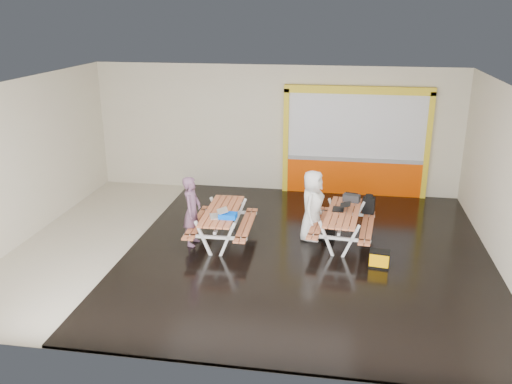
% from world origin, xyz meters
% --- Properties ---
extents(room, '(10.02, 8.02, 3.52)m').
position_xyz_m(room, '(0.00, 0.00, 1.75)').
color(room, beige).
rests_on(room, ground).
extents(deck, '(7.50, 7.98, 0.05)m').
position_xyz_m(deck, '(1.25, 0.00, 0.03)').
color(deck, black).
rests_on(deck, room).
extents(kiosk, '(3.88, 0.16, 3.00)m').
position_xyz_m(kiosk, '(2.20, 3.93, 1.44)').
color(kiosk, '#E84500').
rests_on(kiosk, room).
extents(picnic_table_left, '(1.36, 1.97, 0.77)m').
position_xyz_m(picnic_table_left, '(-0.64, 0.24, 0.59)').
color(picnic_table_left, '#CB6B40').
rests_on(picnic_table_left, deck).
extents(picnic_table_right, '(1.47, 2.02, 0.76)m').
position_xyz_m(picnic_table_right, '(1.95, 0.60, 0.59)').
color(picnic_table_right, '#CB6B40').
rests_on(picnic_table_right, deck).
extents(person_left, '(0.39, 0.57, 1.52)m').
position_xyz_m(person_left, '(-1.23, -0.01, 0.81)').
color(person_left, '#6B4760').
rests_on(person_left, deck).
extents(person_right, '(0.66, 0.88, 1.62)m').
position_xyz_m(person_right, '(1.28, 0.72, 0.80)').
color(person_right, white).
rests_on(person_right, deck).
extents(laptop_left, '(0.46, 0.44, 0.16)m').
position_xyz_m(laptop_left, '(-0.63, -0.14, 0.83)').
color(laptop_left, silver).
rests_on(laptop_left, picnic_table_left).
extents(laptop_right, '(0.40, 0.36, 0.16)m').
position_xyz_m(laptop_right, '(1.90, 0.70, 0.82)').
color(laptop_right, black).
rests_on(laptop_right, picnic_table_right).
extents(blue_pouch, '(0.36, 0.26, 0.11)m').
position_xyz_m(blue_pouch, '(-0.41, -0.19, 0.83)').
color(blue_pouch, '#004FF1').
rests_on(blue_pouch, picnic_table_left).
extents(toolbox, '(0.41, 0.28, 0.21)m').
position_xyz_m(toolbox, '(2.13, 1.28, 0.85)').
color(toolbox, black).
rests_on(toolbox, picnic_table_right).
extents(backpack, '(0.29, 0.21, 0.44)m').
position_xyz_m(backpack, '(2.52, 1.34, 0.70)').
color(backpack, black).
rests_on(backpack, picnic_table_right).
extents(dark_case, '(0.42, 0.33, 0.15)m').
position_xyz_m(dark_case, '(1.59, 0.79, 0.12)').
color(dark_case, black).
rests_on(dark_case, deck).
extents(fluke_bag, '(0.42, 0.30, 0.34)m').
position_xyz_m(fluke_bag, '(2.70, -0.47, 0.21)').
color(fluke_bag, black).
rests_on(fluke_bag, deck).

